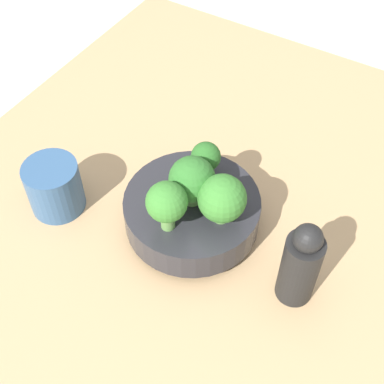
{
  "coord_description": "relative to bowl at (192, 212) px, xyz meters",
  "views": [
    {
      "loc": [
        0.43,
        0.28,
        0.74
      ],
      "look_at": [
        -0.01,
        0.02,
        0.13
      ],
      "focal_mm": 50.0,
      "sensor_mm": 36.0,
      "label": 1
    }
  ],
  "objects": [
    {
      "name": "ground_plane",
      "position": [
        0.01,
        -0.02,
        -0.08
      ],
      "size": [
        6.0,
        6.0,
        0.0
      ],
      "primitive_type": "plane",
      "color": "beige"
    },
    {
      "name": "table",
      "position": [
        0.01,
        -0.02,
        -0.06
      ],
      "size": [
        1.13,
        0.86,
        0.05
      ],
      "color": "tan",
      "rests_on": "ground_plane"
    },
    {
      "name": "bowl",
      "position": [
        0.0,
        0.0,
        0.0
      ],
      "size": [
        0.21,
        0.21,
        0.07
      ],
      "color": "#28282D",
      "rests_on": "table"
    },
    {
      "name": "broccoli_floret_back",
      "position": [
        0.01,
        0.05,
        0.07
      ],
      "size": [
        0.07,
        0.07,
        0.08
      ],
      "color": "#609347",
      "rests_on": "bowl"
    },
    {
      "name": "broccoli_floret_right",
      "position": [
        0.06,
        -0.01,
        0.08
      ],
      "size": [
        0.06,
        0.06,
        0.09
      ],
      "color": "#609347",
      "rests_on": "bowl"
    },
    {
      "name": "broccoli_floret_left",
      "position": [
        -0.05,
        -0.01,
        0.07
      ],
      "size": [
        0.05,
        0.05,
        0.07
      ],
      "color": "#7AB256",
      "rests_on": "bowl"
    },
    {
      "name": "broccoli_floret_center",
      "position": [
        0.0,
        0.0,
        0.07
      ],
      "size": [
        0.07,
        0.07,
        0.08
      ],
      "color": "#609347",
      "rests_on": "bowl"
    },
    {
      "name": "cup",
      "position": [
        0.07,
        -0.21,
        0.01
      ],
      "size": [
        0.09,
        0.09,
        0.09
      ],
      "color": "#33567F",
      "rests_on": "table"
    },
    {
      "name": "pepper_mill",
      "position": [
        0.03,
        0.19,
        0.03
      ],
      "size": [
        0.05,
        0.05,
        0.15
      ],
      "color": "black",
      "rests_on": "table"
    }
  ]
}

